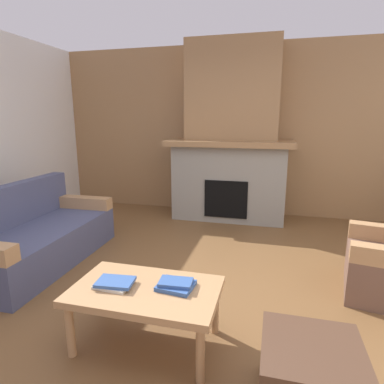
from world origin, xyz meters
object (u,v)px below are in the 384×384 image
at_px(coffee_table, 146,295).
at_px(ottoman, 310,379).
at_px(fireplace, 231,144).
at_px(couch, 35,237).

distance_m(coffee_table, ottoman, 1.10).
height_order(coffee_table, ottoman, coffee_table).
height_order(fireplace, couch, fireplace).
relative_size(coffee_table, ottoman, 1.92).
bearing_deg(fireplace, couch, -129.42).
xyz_separation_m(fireplace, ottoman, (0.91, -3.44, -0.96)).
bearing_deg(fireplace, coffee_table, -92.43).
relative_size(fireplace, ottoman, 5.19).
distance_m(fireplace, coffee_table, 3.26).
height_order(fireplace, coffee_table, fireplace).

